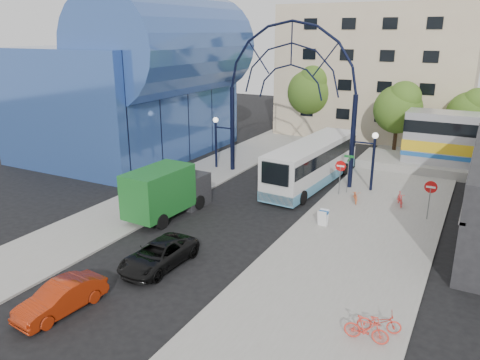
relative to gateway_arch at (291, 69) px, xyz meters
The scene contains 21 objects.
ground 16.41m from the gateway_arch, 90.00° to the right, with size 120.00×120.00×0.00m, color black.
sidewalk_east 15.37m from the gateway_arch, 51.34° to the right, with size 8.00×56.00×0.12m, color gray.
plaza_west 13.36m from the gateway_arch, 129.09° to the right, with size 5.00×50.00×0.12m, color gray.
gateway_arch is the anchor object (origin of this frame).
stop_sign 8.37m from the gateway_arch, 22.63° to the right, with size 0.80×0.07×2.50m.
do_not_enter_sign 13.43m from the gateway_arch, 19.99° to the right, with size 0.76×0.07×2.48m.
street_name_sign 8.38m from the gateway_arch, 15.07° to the right, with size 0.70×0.70×2.80m.
sandwich_board 12.52m from the gateway_arch, 55.09° to the right, with size 0.55×0.61×0.99m.
transit_hall 15.45m from the gateway_arch, behind, with size 16.50×18.00×14.50m.
apartment_block 21.12m from the gateway_arch, 84.55° to the left, with size 20.00×12.10×14.00m.
tree_north_a 13.98m from the gateway_arch, 62.83° to the left, with size 4.48×4.48×7.00m.
tree_north_b 16.72m from the gateway_arch, 103.68° to the left, with size 5.12×5.12×8.00m.
tree_north_c 18.95m from the gateway_arch, 48.96° to the left, with size 4.16×4.16×6.50m.
city_bus 7.16m from the gateway_arch, 10.25° to the right, with size 3.56×12.27×3.33m.
green_truck 13.30m from the gateway_arch, 109.66° to the right, with size 2.73×6.52×3.24m.
black_suv 18.38m from the gateway_arch, 90.24° to the right, with size 2.11×4.58×1.27m, color black.
red_sedan 23.11m from the gateway_arch, 93.27° to the right, with size 1.37×3.94×1.30m, color #952209.
bike_near_a 10.61m from the gateway_arch, 25.76° to the right, with size 0.55×1.59×0.83m, color orange.
bike_near_b 12.30m from the gateway_arch, 14.44° to the right, with size 0.43×1.52×0.92m, color red.
bike_far_a 21.72m from the gateway_arch, 57.51° to the right, with size 0.58×1.68×0.88m, color red.
bike_far_b 22.19m from the gateway_arch, 59.41° to the right, with size 0.48×1.69×1.01m, color red.
Camera 1 is at (13.38, -19.26, 11.24)m, focal length 35.00 mm.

